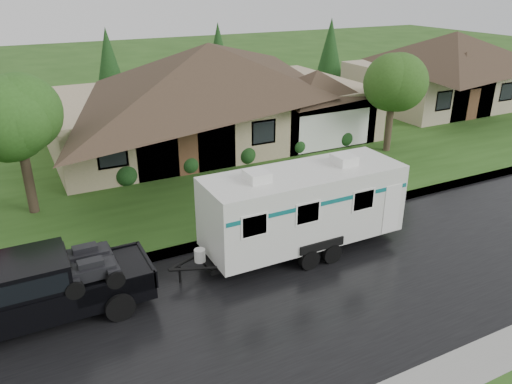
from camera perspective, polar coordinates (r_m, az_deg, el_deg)
ground at (r=18.09m, az=6.15°, el=-7.03°), size 140.00×140.00×0.00m
road at (r=16.72m, az=9.92°, el=-10.04°), size 140.00×8.00×0.01m
curb at (r=19.73m, az=2.62°, el=-3.93°), size 140.00×0.50×0.15m
lawn at (r=30.64m, az=-9.29°, el=5.88°), size 140.00×26.00×0.15m
house_main at (r=29.49m, az=-4.68°, el=12.48°), size 19.44×10.80×6.90m
house_neighbor at (r=41.73m, az=22.01°, el=13.74°), size 15.12×9.72×6.45m
tree_left_green at (r=21.48m, az=-25.65°, el=7.39°), size 3.38×3.38×5.60m
tree_right_green at (r=28.23m, az=15.41°, el=11.60°), size 3.14×3.14×5.21m
shrub_row at (r=26.12m, az=-1.19°, el=4.44°), size 13.60×1.00×1.00m
pickup_truck at (r=15.54m, az=-23.83°, el=-9.97°), size 6.09×2.32×2.03m
travel_trailer at (r=17.50m, az=5.43°, el=-1.49°), size 7.52×2.64×3.37m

